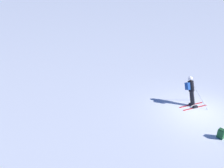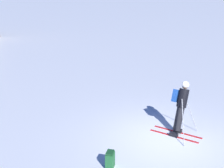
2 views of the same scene
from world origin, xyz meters
TOP-DOWN VIEW (x-y plane):
  - ground_plane at (0.00, 0.00)m, footprint 300.00×300.00m
  - skier at (0.83, 0.12)m, footprint 1.26×1.80m
  - spare_backpack at (-2.52, -0.01)m, footprint 0.37×0.35m

SIDE VIEW (x-z plane):
  - ground_plane at x=0.00m, z-range 0.00..0.00m
  - spare_backpack at x=-2.52m, z-range -0.01..0.49m
  - skier at x=0.83m, z-range 0.09..1.89m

